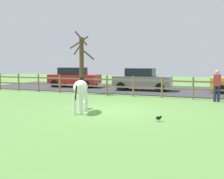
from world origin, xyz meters
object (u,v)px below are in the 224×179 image
zebra (81,90)px  visitor_near_fence (217,84)px  bare_tree (82,63)px  parked_car_red (74,77)px  parked_car_grey (142,79)px  crow_on_grass (159,118)px

zebra → visitor_near_fence: 7.26m
bare_tree → visitor_near_fence: bearing=-3.6°
bare_tree → parked_car_red: bare_tree is taller
bare_tree → zebra: size_ratio=2.07×
zebra → parked_car_grey: 9.15m
parked_car_grey → crow_on_grass: bearing=-70.4°
bare_tree → parked_car_grey: 4.62m
visitor_near_fence → parked_car_grey: bearing=143.0°
parked_car_grey → parked_car_red: (-5.78, 0.49, 0.00)m
zebra → crow_on_grass: (3.30, -0.54, -0.80)m
crow_on_grass → visitor_near_fence: bearing=74.3°
zebra → crow_on_grass: zebra is taller
parked_car_grey → parked_car_red: 5.81m
parked_car_red → bare_tree: bearing=-53.9°
bare_tree → zebra: bare_tree is taller
crow_on_grass → zebra: bearing=170.7°
bare_tree → zebra: (3.14, -5.82, -1.05)m
parked_car_grey → visitor_near_fence: bearing=-37.0°
zebra → parked_car_grey: parked_car_grey is taller
bare_tree → zebra: bearing=-61.6°
crow_on_grass → visitor_near_fence: visitor_near_fence is taller
parked_car_grey → parked_car_red: same height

